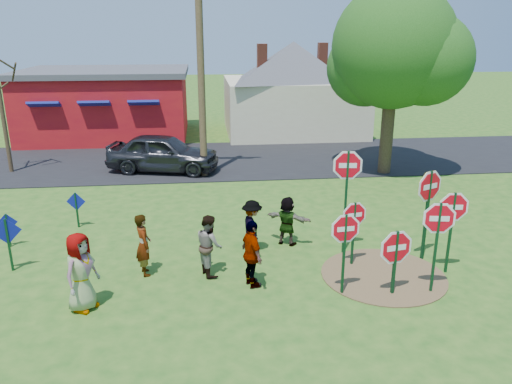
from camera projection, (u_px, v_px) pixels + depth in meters
ground at (208, 267)px, 13.41m from camera, size 120.00×120.00×0.00m
road at (204, 160)px, 24.27m from camera, size 120.00×7.50×0.04m
dirt_patch at (383, 275)px, 12.93m from camera, size 3.20×3.20×0.03m
red_building at (108, 103)px, 29.23m from camera, size 9.40×7.69×3.90m
cream_house at (293, 84)px, 30.07m from camera, size 9.40×9.40×6.50m
stop_sign_a at (345, 236)px, 11.58m from camera, size 0.95×0.12×2.17m
stop_sign_b at (347, 176)px, 13.57m from camera, size 1.09×0.14×3.13m
stop_sign_c at (438, 227)px, 11.61m from camera, size 1.02×0.19×2.43m
stop_sign_d at (429, 193)px, 13.28m from camera, size 1.06×0.49×2.69m
stop_sign_e at (396, 251)px, 11.69m from camera, size 1.12×0.23×1.79m
stop_sign_f at (453, 213)px, 12.61m from camera, size 1.04×0.10×2.34m
stop_sign_g at (354, 220)px, 13.13m from camera, size 0.92×0.21×1.91m
blue_diamond_b at (8, 238)px, 12.93m from camera, size 0.70×0.20×1.48m
blue_diamond_c at (8, 227)px, 14.46m from camera, size 0.56×0.16×1.04m
blue_diamond_d at (76, 206)px, 15.87m from camera, size 0.61×0.10×1.18m
person_a at (81, 272)px, 11.12m from camera, size 0.95×1.08×1.85m
person_b at (143, 245)px, 12.77m from camera, size 0.56×0.70×1.66m
person_c at (209, 245)px, 12.80m from camera, size 0.83×0.94×1.62m
person_d at (252, 227)px, 14.01m from camera, size 0.68×1.07×1.57m
person_e at (252, 254)px, 12.14m from camera, size 0.71×1.10×1.73m
person_f at (287, 221)px, 14.61m from camera, size 1.40×1.08×1.48m
suv at (163, 153)px, 22.08m from camera, size 5.22×3.07×1.67m
utility_pole at (200, 57)px, 20.09m from camera, size 2.33×0.30×9.53m
leafy_tree at (396, 54)px, 20.59m from camera, size 5.59×5.10×7.95m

